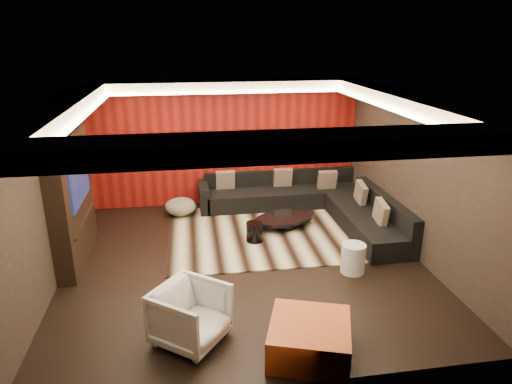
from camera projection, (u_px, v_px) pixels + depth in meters
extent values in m
cube|color=black|center=(245.00, 262.00, 7.91)|extent=(6.00, 6.00, 0.02)
cube|color=silver|center=(243.00, 97.00, 6.98)|extent=(6.00, 6.00, 0.02)
cube|color=black|center=(226.00, 143.00, 10.25)|extent=(6.00, 0.02, 2.80)
cube|color=black|center=(49.00, 195.00, 6.99)|extent=(0.02, 6.00, 2.80)
cube|color=black|center=(416.00, 176.00, 7.90)|extent=(0.02, 6.00, 2.80)
cube|color=#6B0C0A|center=(226.00, 143.00, 10.21)|extent=(5.98, 0.05, 2.78)
cube|color=silver|center=(226.00, 86.00, 9.53)|extent=(6.00, 0.60, 0.22)
cube|color=silver|center=(280.00, 146.00, 4.50)|extent=(6.00, 0.60, 0.22)
cube|color=silver|center=(59.00, 110.00, 6.61)|extent=(0.60, 4.80, 0.22)
cube|color=silver|center=(407.00, 101.00, 7.43)|extent=(0.60, 4.80, 0.22)
cube|color=#FFD899|center=(228.00, 92.00, 9.24)|extent=(4.80, 0.08, 0.04)
cube|color=#FFD899|center=(273.00, 147.00, 4.85)|extent=(4.80, 0.08, 0.04)
cube|color=#FFD899|center=(84.00, 115.00, 6.69)|extent=(0.08, 4.80, 0.04)
cube|color=#FFD899|center=(387.00, 107.00, 7.40)|extent=(0.08, 4.80, 0.04)
cube|color=black|center=(72.00, 199.00, 7.67)|extent=(0.30, 2.00, 2.20)
cube|color=black|center=(79.00, 179.00, 7.58)|extent=(0.04, 1.30, 0.80)
cube|color=black|center=(84.00, 220.00, 7.83)|extent=(0.04, 1.60, 0.04)
cube|color=beige|center=(271.00, 232.00, 9.03)|extent=(4.04, 3.05, 0.02)
cylinder|color=black|center=(285.00, 221.00, 9.24)|extent=(1.68, 1.68, 0.22)
cylinder|color=black|center=(255.00, 232.00, 8.57)|extent=(0.36, 0.36, 0.37)
ellipsoid|color=beige|center=(181.00, 207.00, 9.82)|extent=(0.74, 0.74, 0.37)
cylinder|color=silver|center=(353.00, 258.00, 7.48)|extent=(0.50, 0.50, 0.49)
cube|color=#A14214|center=(309.00, 338.00, 5.58)|extent=(1.22, 1.22, 0.43)
imported|color=silver|center=(191.00, 315.00, 5.76)|extent=(1.16, 1.15, 0.76)
cube|color=black|center=(283.00, 197.00, 10.41)|extent=(3.50, 0.90, 0.40)
cube|color=black|center=(280.00, 177.00, 10.61)|extent=(3.50, 0.20, 0.35)
cube|color=black|center=(367.00, 223.00, 8.97)|extent=(0.90, 2.60, 0.40)
cube|color=black|center=(386.00, 205.00, 8.90)|extent=(0.20, 2.60, 0.35)
cube|color=black|center=(204.00, 197.00, 10.10)|extent=(0.20, 0.90, 0.60)
cube|color=beige|center=(381.00, 212.00, 8.39)|extent=(0.12, 0.50, 0.50)
cube|color=beige|center=(327.00, 180.00, 10.26)|extent=(0.42, 0.20, 0.44)
cube|color=beige|center=(361.00, 193.00, 9.41)|extent=(0.12, 0.50, 0.50)
cube|color=beige|center=(225.00, 180.00, 10.24)|extent=(0.42, 0.20, 0.44)
cube|color=beige|center=(283.00, 177.00, 10.42)|extent=(0.42, 0.20, 0.44)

